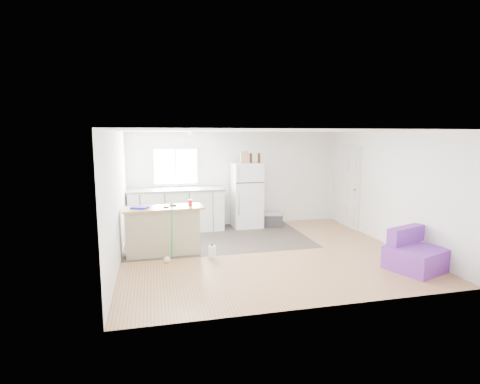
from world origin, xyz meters
name	(u,v)px	position (x,y,z in m)	size (l,w,h in m)	color
room	(264,193)	(0.00, 0.00, 1.20)	(5.51, 5.01, 2.41)	#8E5F3B
vinyl_zone	(218,238)	(-0.73, 1.25, 0.00)	(4.05, 2.50, 0.00)	#352D27
window	(176,166)	(-1.55, 2.49, 1.55)	(1.18, 0.06, 0.98)	white
interior_door	(350,187)	(2.72, 1.55, 1.02)	(0.11, 0.92, 2.10)	white
ceiling_fixture	(195,133)	(-1.20, 1.20, 2.36)	(0.30, 0.30, 0.07)	white
kitchen_cabinets	(177,209)	(-1.58, 2.14, 0.53)	(2.33, 0.75, 1.33)	white
peninsula	(163,230)	(-1.96, 0.36, 0.48)	(1.56, 0.66, 0.94)	tan
refrigerator	(247,195)	(0.19, 2.14, 0.82)	(0.73, 0.70, 1.63)	white
cooler	(273,219)	(0.85, 2.00, 0.19)	(0.53, 0.42, 0.37)	#2D2D2F
purple_seat	(414,255)	(2.28, -1.51, 0.25)	(1.07, 1.06, 0.70)	purple
cleaner_jug	(212,252)	(-1.06, -0.12, 0.12)	(0.16, 0.14, 0.29)	white
mop	(169,250)	(-1.88, -0.15, 0.23)	(0.19, 0.32, 1.13)	green
red_cup	(190,203)	(-1.41, 0.38, 1.00)	(0.08, 0.08, 0.12)	red
blue_tray	(140,208)	(-2.38, 0.31, 0.96)	(0.30, 0.22, 0.04)	#1414C1
tool_a	(173,205)	(-1.75, 0.43, 0.96)	(0.14, 0.05, 0.03)	black
tool_b	(166,207)	(-1.89, 0.27, 0.95)	(0.10, 0.04, 0.03)	black
cardboard_box	(244,157)	(0.10, 2.06, 1.78)	(0.20, 0.10, 0.30)	#A0815B
bottle_left	(251,158)	(0.27, 2.05, 1.76)	(0.07, 0.07, 0.25)	#361409
bottle_right	(259,158)	(0.49, 2.09, 1.76)	(0.07, 0.07, 0.25)	#361409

